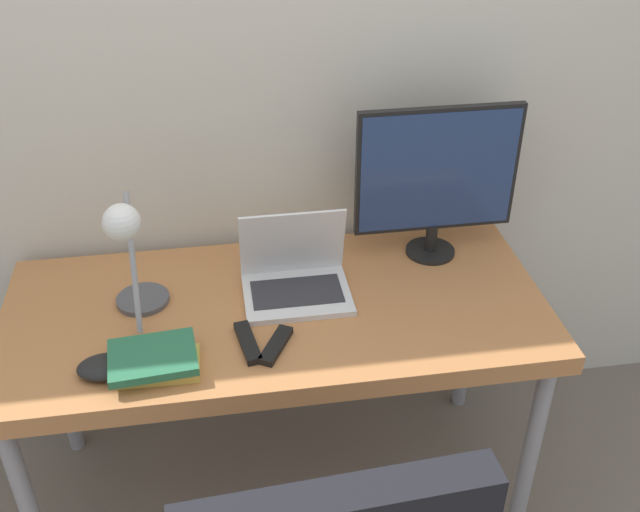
# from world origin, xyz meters

# --- Properties ---
(wall_back) EXTENTS (8.00, 0.05, 2.60)m
(wall_back) POSITION_xyz_m (0.00, 0.77, 1.30)
(wall_back) COLOR beige
(wall_back) RESTS_ON ground_plane
(desk) EXTENTS (1.55, 0.70, 0.77)m
(desk) POSITION_xyz_m (0.00, 0.35, 0.70)
(desk) COLOR #B77542
(desk) RESTS_ON ground_plane
(laptop) EXTENTS (0.31, 0.24, 0.25)m
(laptop) POSITION_xyz_m (0.06, 0.41, 0.82)
(laptop) COLOR silver
(laptop) RESTS_ON desk
(monitor) EXTENTS (0.49, 0.15, 0.49)m
(monitor) POSITION_xyz_m (0.51, 0.55, 1.04)
(monitor) COLOR black
(monitor) RESTS_ON desk
(desk_lamp) EXTENTS (0.15, 0.28, 0.41)m
(desk_lamp) POSITION_xyz_m (-0.38, 0.32, 1.02)
(desk_lamp) COLOR #4C4C51
(desk_lamp) RESTS_ON desk
(book_stack) EXTENTS (0.23, 0.19, 0.05)m
(book_stack) POSITION_xyz_m (-0.33, 0.13, 0.80)
(book_stack) COLOR gold
(book_stack) RESTS_ON desk
(tv_remote) EXTENTS (0.11, 0.15, 0.02)m
(tv_remote) POSITION_xyz_m (-0.02, 0.16, 0.78)
(tv_remote) COLOR black
(tv_remote) RESTS_ON desk
(media_remote) EXTENTS (0.07, 0.17, 0.02)m
(media_remote) POSITION_xyz_m (-0.09, 0.19, 0.78)
(media_remote) COLOR black
(media_remote) RESTS_ON desk
(game_controller) EXTENTS (0.15, 0.10, 0.04)m
(game_controller) POSITION_xyz_m (-0.46, 0.14, 0.79)
(game_controller) COLOR black
(game_controller) RESTS_ON desk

